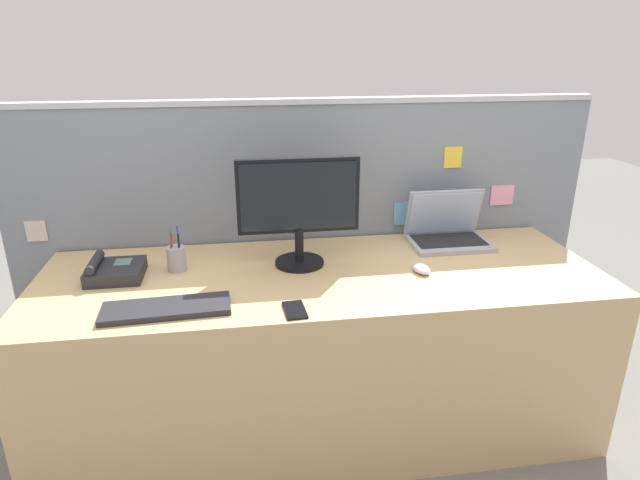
# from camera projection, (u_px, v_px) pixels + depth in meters

# --- Properties ---
(ground_plane) EXTENTS (10.00, 10.00, 0.00)m
(ground_plane) POSITION_uv_depth(u_px,v_px,m) (322.00, 421.00, 2.41)
(ground_plane) COLOR slate
(desk) EXTENTS (2.24, 0.78, 0.73)m
(desk) POSITION_uv_depth(u_px,v_px,m) (322.00, 351.00, 2.28)
(desk) COLOR tan
(desk) RESTS_ON ground_plane
(cubicle_divider) EXTENTS (2.66, 0.08, 1.37)m
(cubicle_divider) POSITION_uv_depth(u_px,v_px,m) (308.00, 244.00, 2.57)
(cubicle_divider) COLOR gray
(cubicle_divider) RESTS_ON ground_plane
(desktop_monitor) EXTENTS (0.49, 0.20, 0.44)m
(desktop_monitor) POSITION_uv_depth(u_px,v_px,m) (298.00, 204.00, 2.15)
(desktop_monitor) COLOR black
(desktop_monitor) RESTS_ON desk
(laptop) EXTENTS (0.35, 0.25, 0.24)m
(laptop) POSITION_uv_depth(u_px,v_px,m) (447.00, 230.00, 2.45)
(laptop) COLOR #9EA0A8
(laptop) RESTS_ON desk
(desk_phone) EXTENTS (0.21, 0.20, 0.09)m
(desk_phone) POSITION_uv_depth(u_px,v_px,m) (114.00, 271.00, 2.09)
(desk_phone) COLOR #232328
(desk_phone) RESTS_ON desk
(keyboard_main) EXTENTS (0.44, 0.17, 0.02)m
(keyboard_main) POSITION_uv_depth(u_px,v_px,m) (166.00, 308.00, 1.84)
(keyboard_main) COLOR #232328
(keyboard_main) RESTS_ON desk
(computer_mouse_right_hand) EXTENTS (0.08, 0.11, 0.03)m
(computer_mouse_right_hand) POSITION_uv_depth(u_px,v_px,m) (421.00, 269.00, 2.15)
(computer_mouse_right_hand) COLOR silver
(computer_mouse_right_hand) RESTS_ON desk
(pen_cup) EXTENTS (0.08, 0.08, 0.18)m
(pen_cup) POSITION_uv_depth(u_px,v_px,m) (177.00, 258.00, 2.16)
(pen_cup) COLOR #99999E
(pen_cup) RESTS_ON desk
(cell_phone_black_slab) EXTENTS (0.08, 0.13, 0.01)m
(cell_phone_black_slab) POSITION_uv_depth(u_px,v_px,m) (295.00, 310.00, 1.84)
(cell_phone_black_slab) COLOR black
(cell_phone_black_slab) RESTS_ON desk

